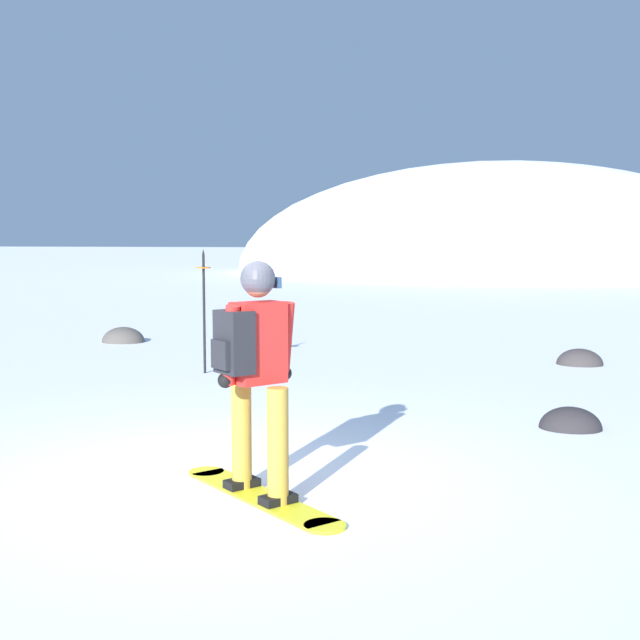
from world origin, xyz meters
TOP-DOWN VIEW (x-y plane):
  - ground_plane at (0.00, 0.00)m, footprint 300.00×300.00m
  - ridge_peak_main at (1.19, 41.30)m, footprint 28.82×25.94m
  - snowboarder_main at (0.40, -0.40)m, footprint 1.48×1.28m
  - piste_marker_near at (-1.99, 4.80)m, footprint 0.20×0.20m
  - rock_dark at (-4.67, 7.72)m, footprint 0.78×0.66m
  - rock_mid at (2.75, 2.44)m, footprint 0.61×0.52m
  - rock_small at (3.15, 6.80)m, footprint 0.68×0.58m

SIDE VIEW (x-z plane):
  - ground_plane at x=0.00m, z-range 0.00..0.00m
  - ridge_peak_main at x=1.19m, z-range -5.98..5.98m
  - rock_dark at x=-4.67m, z-range -0.27..0.27m
  - rock_mid at x=2.75m, z-range -0.21..0.21m
  - rock_small at x=3.15m, z-range -0.24..0.24m
  - snowboarder_main at x=0.40m, z-range 0.06..1.78m
  - piste_marker_near at x=-1.99m, z-range 0.13..1.85m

